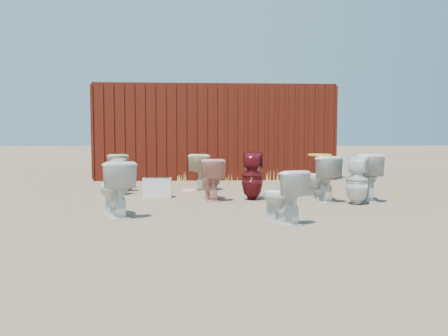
{
  "coord_description": "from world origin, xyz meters",
  "views": [
    {
      "loc": [
        -0.43,
        -6.77,
        1.07
      ],
      "look_at": [
        0.0,
        0.6,
        0.55
      ],
      "focal_mm": 35.0,
      "sensor_mm": 36.0,
      "label": 1
    }
  ],
  "objects": [
    {
      "name": "weed_clump_e",
      "position": [
        1.35,
        3.5,
        0.15
      ],
      "size": [
        0.34,
        0.34,
        0.3
      ],
      "primitive_type": "cone",
      "color": "#C6B94F",
      "rests_on": "ground"
    },
    {
      "name": "toilet_back_beige_left",
      "position": [
        -2.06,
        2.13,
        0.37
      ],
      "size": [
        0.55,
        0.79,
        0.74
      ],
      "primitive_type": "imported",
      "rotation": [
        0.0,
        0.0,
        3.34
      ],
      "color": "beige",
      "rests_on": "ground"
    },
    {
      "name": "weed_clump_c",
      "position": [
        2.28,
        2.57,
        0.16
      ],
      "size": [
        0.36,
        0.36,
        0.32
      ],
      "primitive_type": "cone",
      "color": "#C6B94F",
      "rests_on": "ground"
    },
    {
      "name": "toilet_back_a",
      "position": [
        -1.95,
        1.33,
        0.34
      ],
      "size": [
        0.38,
        0.39,
        0.69
      ],
      "primitive_type": "imported",
      "rotation": [
        0.0,
        0.0,
        2.86
      ],
      "color": "silver",
      "rests_on": "ground"
    },
    {
      "name": "loose_tank",
      "position": [
        -1.17,
        1.01,
        0.17
      ],
      "size": [
        0.5,
        0.21,
        0.35
      ],
      "primitive_type": "cube",
      "rotation": [
        0.0,
        0.0,
        -0.02
      ],
      "color": "silver",
      "rests_on": "ground"
    },
    {
      "name": "shipping_container",
      "position": [
        0.0,
        5.2,
        1.2
      ],
      "size": [
        6.0,
        2.4,
        2.4
      ],
      "primitive_type": "cube",
      "color": "#4A140C",
      "rests_on": "ground"
    },
    {
      "name": "toilet_back_e",
      "position": [
        2.09,
        0.0,
        0.39
      ],
      "size": [
        0.47,
        0.48,
        0.77
      ],
      "primitive_type": "imported",
      "rotation": [
        0.0,
        0.0,
        2.67
      ],
      "color": "white",
      "rests_on": "ground"
    },
    {
      "name": "ground",
      "position": [
        0.0,
        0.0,
        0.0
      ],
      "size": [
        100.0,
        100.0,
        0.0
      ],
      "primitive_type": "plane",
      "color": "brown",
      "rests_on": "ground"
    },
    {
      "name": "loose_lid_far",
      "position": [
        -0.6,
        1.92,
        0.01
      ],
      "size": [
        0.41,
        0.51,
        0.02
      ],
      "primitive_type": "ellipsoid",
      "rotation": [
        0.0,
        0.0,
        0.11
      ],
      "color": "beige",
      "rests_on": "ground"
    },
    {
      "name": "weed_clump_a",
      "position": [
        -2.08,
        2.57,
        0.14
      ],
      "size": [
        0.36,
        0.36,
        0.29
      ],
      "primitive_type": "cone",
      "color": "#C6B94F",
      "rests_on": "ground"
    },
    {
      "name": "weed_clump_f",
      "position": [
        3.09,
        0.58,
        0.12
      ],
      "size": [
        0.28,
        0.28,
        0.24
      ],
      "primitive_type": "cone",
      "color": "#C6B94F",
      "rests_on": "ground"
    },
    {
      "name": "weed_clump_b",
      "position": [
        0.29,
        2.98,
        0.13
      ],
      "size": [
        0.32,
        0.32,
        0.26
      ],
      "primitive_type": "cone",
      "color": "#C6B94F",
      "rests_on": "ground"
    },
    {
      "name": "toilet_back_yellowlid",
      "position": [
        1.59,
        0.42,
        0.38
      ],
      "size": [
        0.6,
        0.83,
        0.77
      ],
      "primitive_type": "imported",
      "rotation": [
        0.0,
        0.0,
        3.39
      ],
      "color": "silver",
      "rests_on": "ground"
    },
    {
      "name": "toilet_front_a",
      "position": [
        -1.56,
        -0.84,
        0.38
      ],
      "size": [
        0.68,
        0.85,
        0.76
      ],
      "primitive_type": "imported",
      "rotation": [
        0.0,
        0.0,
        3.55
      ],
      "color": "white",
      "rests_on": "ground"
    },
    {
      "name": "toilet_back_beige_right",
      "position": [
        -0.27,
        1.94,
        0.37
      ],
      "size": [
        0.74,
        0.84,
        0.74
      ],
      "primitive_type": "imported",
      "rotation": [
        0.0,
        0.0,
        2.58
      ],
      "color": "beige",
      "rests_on": "ground"
    },
    {
      "name": "loose_lid_near",
      "position": [
        -1.95,
        2.7,
        0.01
      ],
      "size": [
        0.53,
        0.6,
        0.02
      ],
      "primitive_type": "ellipsoid",
      "rotation": [
        0.0,
        0.0,
        -0.36
      ],
      "color": "beige",
      "rests_on": "ground"
    },
    {
      "name": "toilet_front_e",
      "position": [
        2.41,
        0.46,
        0.4
      ],
      "size": [
        0.58,
        0.85,
        0.8
      ],
      "primitive_type": "imported",
      "rotation": [
        0.0,
        0.0,
        2.95
      ],
      "color": "silver",
      "rests_on": "ground"
    },
    {
      "name": "toilet_front_pink",
      "position": [
        -0.21,
        0.68,
        0.36
      ],
      "size": [
        0.46,
        0.73,
        0.71
      ],
      "primitive_type": "imported",
      "rotation": [
        0.0,
        0.0,
        3.23
      ],
      "color": "#DF9181",
      "rests_on": "ground"
    },
    {
      "name": "toilet_front_c",
      "position": [
        0.61,
        -1.4,
        0.33
      ],
      "size": [
        0.63,
        0.75,
        0.67
      ],
      "primitive_type": "imported",
      "rotation": [
        0.0,
        0.0,
        3.61
      ],
      "color": "white",
      "rests_on": "ground"
    },
    {
      "name": "yellow_lid",
      "position": [
        1.59,
        0.42,
        0.78
      ],
      "size": [
        0.39,
        0.48,
        0.02
      ],
      "primitive_type": "ellipsoid",
      "color": "yellow",
      "rests_on": "toilet_back_yellowlid"
    },
    {
      "name": "weed_clump_d",
      "position": [
        -0.88,
        3.5,
        0.12
      ],
      "size": [
        0.3,
        0.3,
        0.24
      ],
      "primitive_type": "cone",
      "color": "#C6B94F",
      "rests_on": "ground"
    },
    {
      "name": "toilet_front_maroon",
      "position": [
        0.48,
        0.62,
        0.41
      ],
      "size": [
        0.44,
        0.44,
        0.82
      ],
      "primitive_type": "imported",
      "rotation": [
        0.0,
        0.0,
        2.94
      ],
      "color": "maroon",
      "rests_on": "ground"
    }
  ]
}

